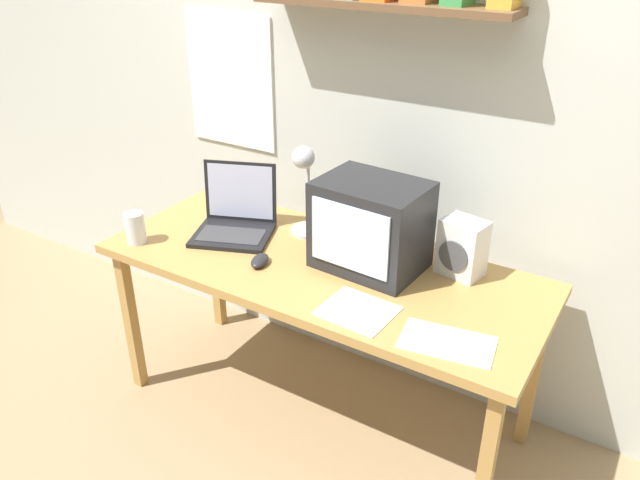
# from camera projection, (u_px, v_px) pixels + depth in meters

# --- Properties ---
(ground_plane) EXTENTS (12.00, 12.00, 0.00)m
(ground_plane) POSITION_uv_depth(u_px,v_px,m) (320.00, 409.00, 2.66)
(ground_plane) COLOR #9E815C
(back_wall) EXTENTS (5.60, 0.24, 2.60)m
(back_wall) POSITION_uv_depth(u_px,v_px,m) (380.00, 81.00, 2.39)
(back_wall) COLOR beige
(back_wall) RESTS_ON ground_plane
(corner_desk) EXTENTS (1.68, 0.68, 0.72)m
(corner_desk) POSITION_uv_depth(u_px,v_px,m) (320.00, 278.00, 2.36)
(corner_desk) COLOR #B38544
(corner_desk) RESTS_ON ground_plane
(crt_monitor) EXTENTS (0.39, 0.31, 0.33)m
(crt_monitor) POSITION_uv_depth(u_px,v_px,m) (371.00, 225.00, 2.24)
(crt_monitor) COLOR #232326
(crt_monitor) RESTS_ON corner_desk
(laptop) EXTENTS (0.38, 0.37, 0.27)m
(laptop) POSITION_uv_depth(u_px,v_px,m) (236.00, 216.00, 2.54)
(laptop) COLOR black
(laptop) RESTS_ON corner_desk
(desk_lamp) EXTENTS (0.14, 0.17, 0.39)m
(desk_lamp) POSITION_uv_depth(u_px,v_px,m) (305.00, 182.00, 2.43)
(desk_lamp) COLOR silver
(desk_lamp) RESTS_ON corner_desk
(juice_glass) EXTENTS (0.08, 0.08, 0.13)m
(juice_glass) POSITION_uv_depth(u_px,v_px,m) (136.00, 229.00, 2.46)
(juice_glass) COLOR white
(juice_glass) RESTS_ON corner_desk
(space_heater) EXTENTS (0.17, 0.14, 0.21)m
(space_heater) POSITION_uv_depth(u_px,v_px,m) (462.00, 248.00, 2.22)
(space_heater) COLOR white
(space_heater) RESTS_ON corner_desk
(computer_mouse) EXTENTS (0.09, 0.12, 0.03)m
(computer_mouse) POSITION_uv_depth(u_px,v_px,m) (260.00, 261.00, 2.32)
(computer_mouse) COLOR #232326
(computer_mouse) RESTS_ON corner_desk
(loose_paper_near_monitor) EXTENTS (0.31, 0.21, 0.00)m
(loose_paper_near_monitor) POSITION_uv_depth(u_px,v_px,m) (447.00, 343.00, 1.90)
(loose_paper_near_monitor) COLOR white
(loose_paper_near_monitor) RESTS_ON corner_desk
(printed_handout) EXTENTS (0.24, 0.22, 0.00)m
(printed_handout) POSITION_uv_depth(u_px,v_px,m) (358.00, 311.00, 2.05)
(printed_handout) COLOR silver
(printed_handout) RESTS_ON corner_desk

